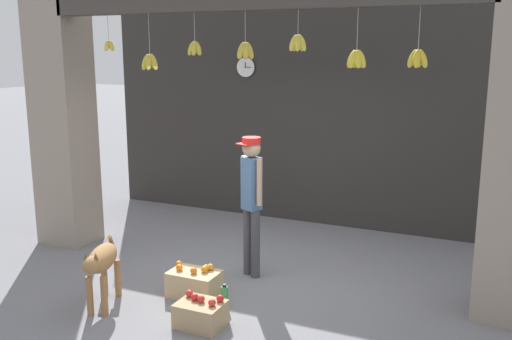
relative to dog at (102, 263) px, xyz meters
The scene contains 10 objects.
ground_plane 1.70m from the dog, 49.72° to the left, with size 60.00×60.00×0.00m, color slate.
shop_back_wall 4.17m from the dog, 74.71° to the left, with size 7.07×0.12×3.36m, color #2D2B28.
shop_pillar_left 2.67m from the dog, 139.87° to the left, with size 0.70×0.60×3.36m, color gray.
storefront_awning 3.19m from the dog, 51.90° to the left, with size 5.17×0.27×0.92m.
dog is the anchor object (origin of this frame).
shopkeeper 1.87m from the dog, 53.09° to the left, with size 0.32×0.31×1.70m.
fruit_crate_oranges 1.04m from the dog, 40.50° to the left, with size 0.56×0.37×0.36m.
fruit_crate_apples 1.22m from the dog, ahead, with size 0.46×0.37×0.32m.
water_bottle 1.35m from the dog, 23.35° to the left, with size 0.08×0.08×0.26m.
wall_clock 4.24m from the dog, 91.48° to the left, with size 0.32×0.03×0.32m.
Camera 1 is at (2.77, -5.74, 2.71)m, focal length 40.00 mm.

